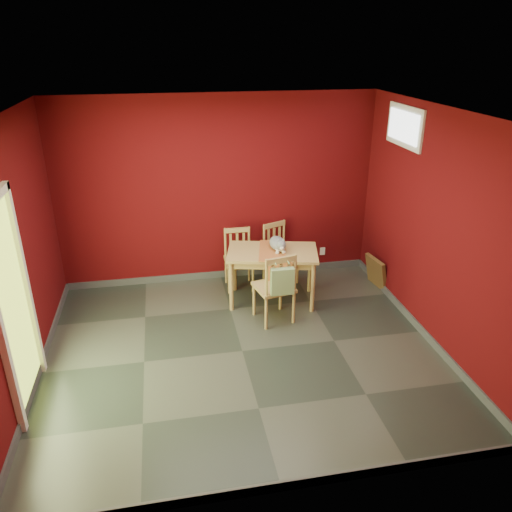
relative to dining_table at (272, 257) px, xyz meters
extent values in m
plane|color=#2D342D|center=(-0.61, -1.14, -0.65)|extent=(4.50, 4.50, 0.00)
plane|color=#4B070A|center=(-0.61, 0.86, 0.70)|extent=(4.50, 0.00, 4.50)
plane|color=#4B070A|center=(-0.61, -3.14, 0.70)|extent=(4.50, 0.00, 4.50)
plane|color=#4B070A|center=(-2.86, -1.14, 0.70)|extent=(0.00, 4.00, 4.00)
plane|color=#4B070A|center=(1.64, -1.14, 0.70)|extent=(0.00, 4.00, 4.00)
plane|color=white|center=(-0.61, -1.14, 2.05)|extent=(4.50, 4.50, 0.00)
cube|color=#3F4244|center=(-0.61, 0.85, -0.60)|extent=(4.50, 0.02, 0.10)
cube|color=#3F4244|center=(-0.61, -3.12, -0.60)|extent=(4.50, 0.02, 0.10)
cube|color=#3F4244|center=(-2.84, -1.14, -0.60)|extent=(0.03, 4.00, 0.10)
cube|color=#3F4244|center=(1.63, -1.14, -0.60)|extent=(0.03, 4.00, 0.10)
cube|color=#B7D838|center=(-2.84, -1.54, 0.37)|extent=(0.02, 0.85, 2.05)
cube|color=white|center=(-2.82, -2.00, 0.41)|extent=(0.06, 0.08, 2.13)
cube|color=white|center=(-2.82, -1.07, 0.41)|extent=(0.06, 0.08, 2.13)
cube|color=white|center=(1.63, -0.14, 1.70)|extent=(0.03, 0.90, 0.50)
cube|color=white|center=(1.60, -0.14, 1.70)|extent=(0.02, 0.76, 0.36)
cube|color=silver|center=(0.99, 0.85, -0.35)|extent=(0.08, 0.02, 0.12)
cube|color=tan|center=(0.00, 0.00, 0.07)|extent=(1.32, 0.94, 0.04)
cube|color=tan|center=(0.00, 0.00, 0.00)|extent=(1.17, 0.80, 0.10)
cylinder|color=tan|center=(-0.59, -0.16, -0.30)|extent=(0.06, 0.06, 0.70)
cylinder|color=tan|center=(-0.46, 0.40, -0.30)|extent=(0.06, 0.06, 0.70)
cylinder|color=tan|center=(0.46, -0.40, -0.30)|extent=(0.06, 0.06, 0.70)
cylinder|color=tan|center=(0.59, 0.16, -0.30)|extent=(0.06, 0.06, 0.70)
cube|color=#B15E2D|center=(0.00, 0.00, 0.10)|extent=(0.50, 0.78, 0.01)
cube|color=#B15E2D|center=(0.00, -0.36, -0.09)|extent=(0.34, 0.09, 0.36)
cube|color=tan|center=(-0.38, 0.48, -0.24)|extent=(0.41, 0.41, 0.04)
cylinder|color=tan|center=(-0.55, 0.31, -0.45)|extent=(0.03, 0.03, 0.39)
cylinder|color=tan|center=(-0.55, 0.65, -0.45)|extent=(0.03, 0.03, 0.39)
cylinder|color=tan|center=(-0.21, 0.30, -0.45)|extent=(0.03, 0.03, 0.39)
cylinder|color=tan|center=(-0.20, 0.65, -0.45)|extent=(0.03, 0.03, 0.39)
cylinder|color=tan|center=(-0.55, 0.65, 0.00)|extent=(0.03, 0.03, 0.43)
cylinder|color=tan|center=(-0.20, 0.65, 0.00)|extent=(0.03, 0.03, 0.43)
cube|color=tan|center=(-0.38, 0.65, 0.17)|extent=(0.37, 0.04, 0.07)
cube|color=tan|center=(-0.47, 0.65, -0.04)|extent=(0.03, 0.02, 0.34)
cube|color=tan|center=(-0.38, 0.65, -0.04)|extent=(0.03, 0.02, 0.34)
cube|color=tan|center=(-0.28, 0.65, -0.04)|extent=(0.03, 0.02, 0.34)
cube|color=tan|center=(0.25, 0.54, -0.23)|extent=(0.54, 0.54, 0.04)
cylinder|color=tan|center=(0.15, 0.30, -0.45)|extent=(0.04, 0.04, 0.40)
cylinder|color=tan|center=(0.02, 0.63, -0.45)|extent=(0.04, 0.04, 0.40)
cylinder|color=tan|center=(0.48, 0.44, -0.45)|extent=(0.04, 0.04, 0.40)
cylinder|color=tan|center=(0.35, 0.77, -0.45)|extent=(0.04, 0.04, 0.40)
cylinder|color=tan|center=(0.02, 0.63, 0.01)|extent=(0.04, 0.04, 0.44)
cylinder|color=tan|center=(0.35, 0.77, 0.01)|extent=(0.04, 0.04, 0.44)
cube|color=tan|center=(0.18, 0.70, 0.20)|extent=(0.36, 0.18, 0.07)
cube|color=tan|center=(0.09, 0.66, -0.03)|extent=(0.04, 0.03, 0.35)
cube|color=tan|center=(0.18, 0.70, -0.03)|extent=(0.04, 0.03, 0.35)
cube|color=tan|center=(0.27, 0.74, -0.03)|extent=(0.04, 0.03, 0.35)
cube|color=tan|center=(-0.09, -0.49, -0.19)|extent=(0.53, 0.53, 0.04)
cylinder|color=tan|center=(0.06, -0.26, -0.43)|extent=(0.04, 0.04, 0.44)
cylinder|color=tan|center=(0.14, -0.64, -0.43)|extent=(0.04, 0.04, 0.44)
cylinder|color=tan|center=(-0.32, -0.34, -0.43)|extent=(0.04, 0.04, 0.44)
cylinder|color=tan|center=(-0.23, -0.72, -0.43)|extent=(0.04, 0.04, 0.44)
cylinder|color=tan|center=(0.14, -0.64, 0.07)|extent=(0.04, 0.04, 0.48)
cylinder|color=tan|center=(-0.23, -0.72, 0.07)|extent=(0.04, 0.04, 0.48)
cube|color=tan|center=(-0.05, -0.68, 0.26)|extent=(0.40, 0.12, 0.07)
cube|color=tan|center=(0.06, -0.65, 0.02)|extent=(0.04, 0.03, 0.37)
cube|color=tan|center=(-0.05, -0.68, 0.02)|extent=(0.04, 0.03, 0.37)
cube|color=tan|center=(-0.15, -0.70, 0.02)|extent=(0.04, 0.03, 0.37)
cube|color=#76925D|center=(-0.05, -0.76, 0.02)|extent=(0.28, 0.09, 0.34)
cylinder|color=#76925D|center=(-0.13, -0.70, 0.25)|extent=(0.01, 0.14, 0.01)
cylinder|color=#76925D|center=(0.03, -0.70, 0.25)|extent=(0.01, 0.14, 0.01)
cube|color=brown|center=(1.58, 0.13, -0.43)|extent=(0.21, 0.47, 0.45)
cube|color=black|center=(1.58, 0.13, -0.43)|extent=(0.14, 0.32, 0.31)
camera|label=1|loc=(-1.37, -5.96, 2.73)|focal=35.00mm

